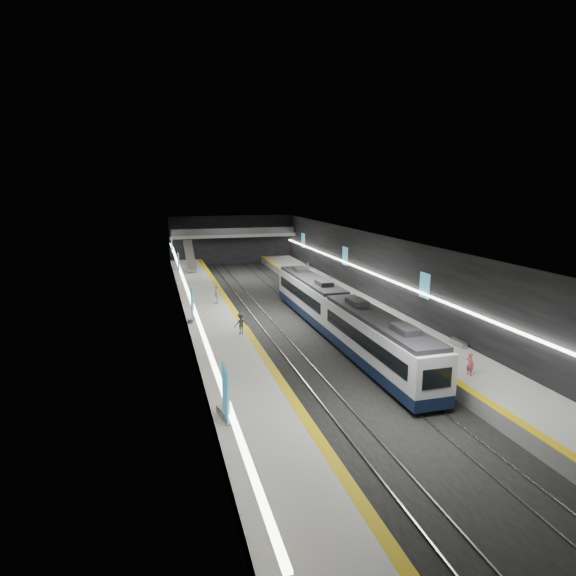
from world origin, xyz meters
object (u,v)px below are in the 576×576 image
object	(u,v)px
train	(339,314)
passenger_right_a	(470,364)
bench_right_far	(307,265)
passenger_left_b	(241,323)
passenger_left_a	(216,295)
bench_left_near	(227,415)
bench_right_near	(458,343)
bench_left_far	(192,319)
escalator	(190,256)

from	to	relation	value
train	passenger_right_a	size ratio (longest dim) A/B	19.79
bench_right_far	passenger_left_b	xyz separation A→B (m)	(-15.35, -29.39, 0.63)
passenger_left_a	bench_left_near	bearing A→B (deg)	-4.78
bench_left_near	passenger_left_b	world-z (taller)	passenger_left_b
bench_right_near	passenger_right_a	size ratio (longest dim) A/B	1.14
passenger_left_b	bench_left_near	bearing A→B (deg)	63.74
train	bench_right_far	distance (m)	30.64
bench_left_far	passenger_left_b	bearing A→B (deg)	-34.68
train	bench_left_far	xyz separation A→B (m)	(-12.00, 5.21, -1.00)
bench_right_far	passenger_left_b	world-z (taller)	passenger_left_b
bench_left_far	passenger_left_a	xyz separation A→B (m)	(2.97, 5.91, 0.73)
escalator	bench_left_far	xyz separation A→B (m)	(-2.00, -27.51, -1.70)
bench_right_far	bench_left_near	bearing A→B (deg)	-92.70
bench_left_near	bench_right_near	world-z (taller)	bench_left_near
bench_right_near	passenger_left_a	xyz separation A→B (m)	(-16.03, 18.20, 0.72)
bench_right_far	passenger_left_a	size ratio (longest dim) A/B	1.07
train	passenger_left_a	xyz separation A→B (m)	(-9.03, 11.12, -0.26)
train	passenger_right_a	xyz separation A→B (m)	(4.18, -12.33, -0.44)
train	bench_left_near	distance (m)	18.23
escalator	passenger_left_b	distance (m)	32.33
train	bench_right_far	bearing A→B (deg)	76.96
passenger_right_a	bench_right_near	bearing A→B (deg)	-40.19
train	bench_right_far	world-z (taller)	train
escalator	passenger_right_a	bearing A→B (deg)	-72.52
bench_right_far	bench_right_near	bearing A→B (deg)	-69.38
train	passenger_left_b	bearing A→B (deg)	176.93
passenger_left_a	train	bearing A→B (deg)	40.64
escalator	passenger_left_a	xyz separation A→B (m)	(0.97, -21.60, -0.97)
bench_left_near	passenger_left_b	distance (m)	14.72
bench_left_near	passenger_left_b	xyz separation A→B (m)	(3.37, 14.31, 0.66)
bench_left_far	bench_right_near	bearing A→B (deg)	-14.39
escalator	bench_right_far	distance (m)	17.23
escalator	passenger_right_a	world-z (taller)	escalator
bench_right_near	passenger_left_a	bearing A→B (deg)	130.72
escalator	passenger_left_b	size ratio (longest dim) A/B	4.57
bench_right_far	passenger_left_a	world-z (taller)	passenger_left_a
bench_left_far	bench_right_near	world-z (taller)	bench_right_near
train	bench_right_far	xyz separation A→B (m)	(6.91, 29.84, -0.95)
train	passenger_right_a	bearing A→B (deg)	-71.25
train	passenger_left_b	xyz separation A→B (m)	(-8.44, 0.45, -0.32)
passenger_right_a	bench_left_near	bearing A→B (deg)	83.46
passenger_left_b	passenger_left_a	bearing A→B (deg)	-99.82
escalator	bench_right_far	bearing A→B (deg)	-9.68
bench_right_far	escalator	bearing A→B (deg)	-169.20
train	passenger_left_a	size ratio (longest dim) A/B	16.07
escalator	passenger_right_a	size ratio (longest dim) A/B	5.27
escalator	bench_right_near	size ratio (longest dim) A/B	4.62
bench_left_far	passenger_right_a	xyz separation A→B (m)	(16.18, -17.54, 0.56)
bench_left_near	passenger_left_a	size ratio (longest dim) A/B	0.95
passenger_left_a	passenger_left_b	distance (m)	10.69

